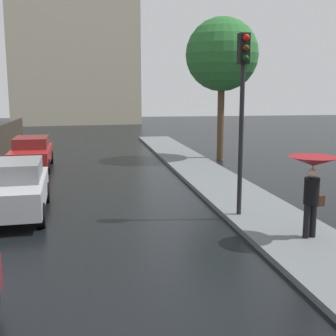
# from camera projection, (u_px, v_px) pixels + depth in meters

# --- Properties ---
(car_red_mid_road) EXTENTS (1.83, 4.27, 1.39)m
(car_red_mid_road) POSITION_uv_depth(u_px,v_px,m) (31.00, 152.00, 19.07)
(car_red_mid_road) COLOR maroon
(car_red_mid_road) RESTS_ON ground
(car_silver_behind_camera) EXTENTS (1.98, 4.00, 1.50)m
(car_silver_behind_camera) POSITION_uv_depth(u_px,v_px,m) (12.00, 188.00, 11.71)
(car_silver_behind_camera) COLOR #B2B5BA
(car_silver_behind_camera) RESTS_ON ground
(pedestrian_with_umbrella_far) EXTENTS (1.09, 1.09, 1.82)m
(pedestrian_with_umbrella_far) POSITION_uv_depth(u_px,v_px,m) (313.00, 173.00, 9.35)
(pedestrian_with_umbrella_far) COLOR black
(pedestrian_with_umbrella_far) RESTS_ON sidewalk_strip
(traffic_light) EXTENTS (0.26, 0.39, 4.65)m
(traffic_light) POSITION_uv_depth(u_px,v_px,m) (243.00, 92.00, 10.88)
(traffic_light) COLOR black
(traffic_light) RESTS_ON sidewalk_strip
(street_tree_near) EXTENTS (3.52, 3.52, 6.92)m
(street_tree_near) POSITION_uv_depth(u_px,v_px,m) (222.00, 55.00, 20.72)
(street_tree_near) COLOR #4C3823
(street_tree_near) RESTS_ON ground
(distant_tower) EXTENTS (14.06, 7.98, 18.46)m
(distant_tower) POSITION_uv_depth(u_px,v_px,m) (73.00, 38.00, 46.41)
(distant_tower) COLOR #B2A88E
(distant_tower) RESTS_ON ground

